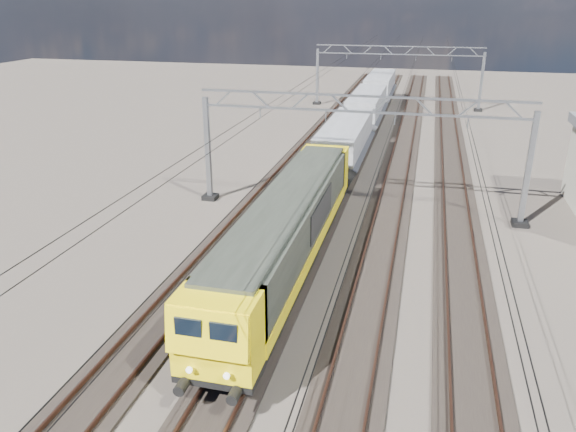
% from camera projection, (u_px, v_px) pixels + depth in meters
% --- Properties ---
extents(ground, '(160.00, 160.00, 0.00)m').
position_uv_depth(ground, '(346.00, 237.00, 30.89)').
color(ground, black).
rests_on(ground, ground).
extents(track_outer_west, '(2.60, 140.00, 0.30)m').
position_uv_depth(track_outer_west, '(242.00, 225.00, 32.21)').
color(track_outer_west, black).
rests_on(track_outer_west, ground).
extents(track_loco, '(2.60, 140.00, 0.30)m').
position_uv_depth(track_loco, '(310.00, 232.00, 31.31)').
color(track_loco, black).
rests_on(track_loco, ground).
extents(track_inner_east, '(2.60, 140.00, 0.30)m').
position_uv_depth(track_inner_east, '(382.00, 239.00, 30.42)').
color(track_inner_east, black).
rests_on(track_inner_east, ground).
extents(track_outer_east, '(2.60, 140.00, 0.30)m').
position_uv_depth(track_outer_east, '(459.00, 246.00, 29.52)').
color(track_outer_east, black).
rests_on(track_outer_east, ground).
extents(catenary_gantry_mid, '(19.90, 0.90, 7.11)m').
position_uv_depth(catenary_gantry_mid, '(358.00, 150.00, 33.09)').
color(catenary_gantry_mid, gray).
rests_on(catenary_gantry_mid, ground).
extents(catenary_gantry_far, '(19.90, 0.90, 7.11)m').
position_uv_depth(catenary_gantry_far, '(397.00, 74.00, 65.65)').
color(catenary_gantry_far, gray).
rests_on(catenary_gantry_far, ground).
extents(overhead_wires, '(12.03, 140.00, 0.53)m').
position_uv_depth(overhead_wires, '(367.00, 107.00, 36.04)').
color(overhead_wires, black).
rests_on(overhead_wires, ground).
extents(locomotive, '(2.76, 21.10, 3.62)m').
position_uv_depth(locomotive, '(289.00, 229.00, 25.89)').
color(locomotive, black).
rests_on(locomotive, ground).
extents(hopper_wagon_lead, '(3.38, 13.00, 3.25)m').
position_uv_depth(hopper_wagon_lead, '(345.00, 142.00, 41.93)').
color(hopper_wagon_lead, black).
rests_on(hopper_wagon_lead, ground).
extents(hopper_wagon_mid, '(3.38, 13.00, 3.25)m').
position_uv_depth(hopper_wagon_mid, '(367.00, 108.00, 54.77)').
color(hopper_wagon_mid, black).
rests_on(hopper_wagon_mid, ground).
extents(hopper_wagon_third, '(3.38, 13.00, 3.25)m').
position_uv_depth(hopper_wagon_third, '(380.00, 87.00, 67.61)').
color(hopper_wagon_third, black).
rests_on(hopper_wagon_third, ground).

